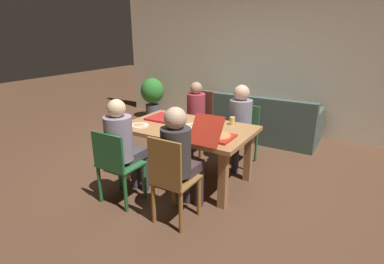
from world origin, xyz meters
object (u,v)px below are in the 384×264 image
at_px(person_0, 194,114).
at_px(chair_2, 242,130).
at_px(plate_0, 194,125).
at_px(chair_0, 199,119).
at_px(chair_1, 171,179).
at_px(plate_1, 139,125).
at_px(person_1, 180,154).
at_px(person_2, 239,119).
at_px(dining_table, 188,134).
at_px(drinking_glass_0, 176,121).
at_px(person_3, 123,142).
at_px(pizza_box_0, 164,118).
at_px(couch, 256,122).
at_px(chair_3, 116,164).
at_px(drinking_glass_1, 232,121).
at_px(potted_plant, 152,94).
at_px(pizza_box_1, 215,136).

bearing_deg(person_0, chair_2, 10.01).
bearing_deg(plate_0, chair_0, 116.01).
height_order(chair_1, plate_1, chair_1).
distance_m(person_1, plate_1, 1.04).
height_order(chair_2, person_2, person_2).
bearing_deg(dining_table, drinking_glass_0, -173.64).
relative_size(person_3, drinking_glass_0, 10.44).
xyz_separation_m(person_1, person_3, (-0.75, -0.02, -0.01)).
xyz_separation_m(chair_1, chair_2, (0.00, 1.84, -0.01)).
xyz_separation_m(chair_1, pizza_box_0, (-0.84, 1.05, 0.24)).
relative_size(chair_1, couch, 0.44).
relative_size(person_2, plate_1, 4.86).
bearing_deg(chair_3, chair_2, 67.95).
bearing_deg(person_2, person_0, 178.93).
bearing_deg(drinking_glass_0, drinking_glass_1, 31.85).
distance_m(chair_0, couch, 1.28).
bearing_deg(person_2, plate_1, -131.14).
relative_size(dining_table, pizza_box_0, 4.09).
distance_m(person_3, plate_0, 0.95).
bearing_deg(couch, chair_1, -86.74).
height_order(chair_2, plate_1, chair_2).
xyz_separation_m(person_2, plate_1, (-0.93, -1.06, 0.05)).
distance_m(person_3, plate_1, 0.53).
bearing_deg(chair_3, plate_1, 105.98).
height_order(person_3, drinking_glass_1, person_3).
distance_m(dining_table, drinking_glass_0, 0.23).
bearing_deg(potted_plant, chair_0, -32.92).
xyz_separation_m(chair_1, potted_plant, (-2.65, 3.10, 0.02)).
bearing_deg(person_3, potted_plant, 122.65).
bearing_deg(plate_1, chair_0, 81.65).
xyz_separation_m(chair_2, potted_plant, (-2.65, 1.26, 0.03)).
bearing_deg(dining_table, pizza_box_0, 163.88).
relative_size(person_0, pizza_box_1, 2.11).
relative_size(chair_1, drinking_glass_0, 8.18).
height_order(chair_3, drinking_glass_1, chair_3).
bearing_deg(chair_0, drinking_glass_1, -35.44).
bearing_deg(couch, pizza_box_1, -82.32).
height_order(person_0, drinking_glass_0, person_0).
height_order(person_2, potted_plant, person_2).
bearing_deg(person_0, plate_1, -99.58).
xyz_separation_m(plate_0, couch, (0.14, 2.01, -0.45)).
bearing_deg(person_0, plate_0, -59.17).
relative_size(chair_2, potted_plant, 0.96).
relative_size(person_0, person_1, 0.95).
bearing_deg(plate_1, person_2, 48.86).
bearing_deg(drinking_glass_1, drinking_glass_0, -148.15).
xyz_separation_m(drinking_glass_0, potted_plant, (-2.11, 2.20, -0.27)).
distance_m(person_2, plate_0, 0.78).
bearing_deg(plate_0, drinking_glass_0, -160.65).
height_order(pizza_box_1, drinking_glass_0, pizza_box_1).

